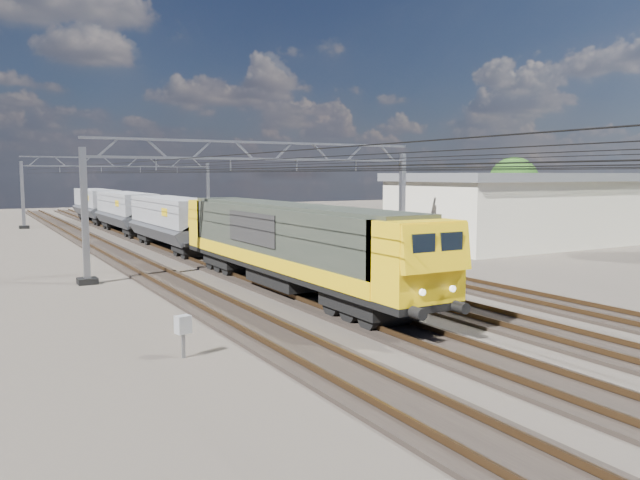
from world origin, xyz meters
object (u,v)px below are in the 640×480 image
hopper_wagon_mid (126,209)px  trackside_cabinet (183,326)px  catenary_gantry_mid (265,200)px  catenary_gantry_far (122,188)px  hopper_wagon_third (97,203)px  locomotive (288,241)px  tree_far (518,184)px  hopper_wagon_lead (173,219)px  industrial_shed (518,209)px

hopper_wagon_mid → trackside_cabinet: 40.10m
catenary_gantry_mid → catenary_gantry_far: same height
catenary_gantry_mid → hopper_wagon_third: bearing=92.9°
hopper_wagon_third → catenary_gantry_far: bearing=-58.9°
locomotive → hopper_wagon_third: bearing=90.0°
catenary_gantry_far → hopper_wagon_mid: catenary_gantry_far is taller
catenary_gantry_mid → locomotive: catenary_gantry_mid is taller
trackside_cabinet → tree_far: 46.41m
hopper_wagon_lead → hopper_wagon_third: (0.00, 28.40, 0.00)m
catenary_gantry_far → hopper_wagon_lead: size_ratio=1.53×
hopper_wagon_lead → trackside_cabinet: size_ratio=10.40×
catenary_gantry_mid → locomotive: 7.24m
catenary_gantry_far → locomotive: size_ratio=0.94×
hopper_wagon_third → trackside_cabinet: size_ratio=10.40×
industrial_shed → locomotive: bearing=-159.9°
hopper_wagon_lead → catenary_gantry_far: bearing=85.4°
hopper_wagon_mid → hopper_wagon_third: same height
industrial_shed → hopper_wagon_mid: bearing=136.1°
industrial_shed → tree_far: tree_far is taller
catenary_gantry_far → hopper_wagon_lead: (-2.00, -25.08, -1.67)m
locomotive → hopper_wagon_mid: bearing=90.0°
catenary_gantry_mid → hopper_wagon_lead: (-2.00, 10.92, -1.67)m
trackside_cabinet → hopper_wagon_mid: bearing=66.6°
catenary_gantry_far → industrial_shed: catenary_gantry_far is taller
catenary_gantry_mid → trackside_cabinet: size_ratio=15.92×
catenary_gantry_far → hopper_wagon_mid: bearing=-100.4°
locomotive → hopper_wagon_third: locomotive is taller
tree_far → hopper_wagon_mid: bearing=154.6°
catenary_gantry_far → trackside_cabinet: size_ratio=15.92×
locomotive → tree_far: bearing=27.1°
hopper_wagon_lead → industrial_shed: industrial_shed is taller
catenary_gantry_mid → hopper_wagon_lead: bearing=100.4°
catenary_gantry_far → hopper_wagon_lead: 25.21m
hopper_wagon_lead → industrial_shed: (24.00, -8.92, 0.49)m
catenary_gantry_mid → tree_far: (30.32, 9.79, 0.50)m
catenary_gantry_mid → industrial_shed: (22.00, 2.00, -1.18)m
catenary_gantry_far → hopper_wagon_mid: size_ratio=1.53×
trackside_cabinet → industrial_shed: industrial_shed is taller
catenary_gantry_mid → catenary_gantry_far: 36.00m
catenary_gantry_mid → tree_far: 31.86m
hopper_wagon_lead → trackside_cabinet: bearing=-105.9°
catenary_gantry_mid → hopper_wagon_lead: size_ratio=1.53×
catenary_gantry_mid → hopper_wagon_lead: catenary_gantry_mid is taller
catenary_gantry_mid → industrial_shed: bearing=5.2°
hopper_wagon_mid → trackside_cabinet: (-7.20, -39.42, -1.28)m
tree_far → industrial_shed: bearing=-136.9°
locomotive → hopper_wagon_lead: size_ratio=1.62×
catenary_gantry_mid → industrial_shed: 22.12m
hopper_wagon_lead → tree_far: bearing=-2.0°
hopper_wagon_lead → trackside_cabinet: (-7.20, -25.22, -1.28)m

